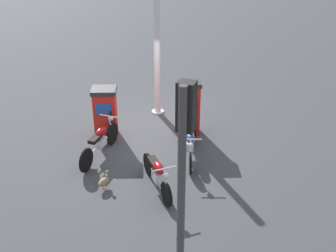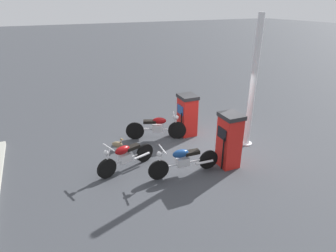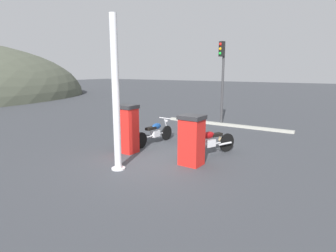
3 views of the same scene
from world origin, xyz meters
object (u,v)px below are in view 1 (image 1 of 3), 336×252
wandering_duck (104,181)px  canopy_support_pole (157,52)px  motorcycle_far_pump (190,142)px  motorcycle_near_pump (100,141)px  roadside_traffic_light (183,172)px  fuel_pump_near (105,112)px  motorcycle_extra (157,174)px  fuel_pump_far (189,107)px

wandering_duck → canopy_support_pole: canopy_support_pole is taller
motorcycle_far_pump → wandering_duck: 2.58m
motorcycle_near_pump → roadside_traffic_light: 5.87m
fuel_pump_near → motorcycle_extra: (2.81, 1.34, -0.33)m
wandering_duck → roadside_traffic_light: (3.61, 1.48, 2.62)m
motorcycle_far_pump → motorcycle_extra: motorcycle_far_pump is taller
motorcycle_near_pump → motorcycle_far_pump: 2.42m
wandering_duck → roadside_traffic_light: bearing=22.3°
fuel_pump_far → canopy_support_pole: 2.08m
fuel_pump_far → motorcycle_extra: fuel_pump_far is taller
fuel_pump_far → roadside_traffic_light: size_ratio=0.40×
motorcycle_far_pump → canopy_support_pole: canopy_support_pole is taller
fuel_pump_near → motorcycle_far_pump: (1.43, 2.29, -0.30)m
fuel_pump_far → canopy_support_pole: canopy_support_pole is taller
fuel_pump_near → motorcycle_near_pump: size_ratio=0.77×
motorcycle_extra → fuel_pump_near: bearing=-154.5°
motorcycle_extra → motorcycle_near_pump: bearing=-138.7°
wandering_duck → roadside_traffic_light: 4.70m
fuel_pump_far → roadside_traffic_light: (6.28, -0.92, 1.99)m
canopy_support_pole → roadside_traffic_light: bearing=-0.6°
motorcycle_near_pump → motorcycle_far_pump: motorcycle_near_pump is taller
motorcycle_extra → canopy_support_pole: (-4.27, 0.27, 1.62)m
fuel_pump_near → canopy_support_pole: (-1.46, 1.61, 1.29)m
fuel_pump_near → roadside_traffic_light: 6.78m
fuel_pump_near → fuel_pump_far: bearing=90.0°
wandering_duck → canopy_support_pole: size_ratio=0.10×
wandering_duck → roadside_traffic_light: size_ratio=0.10×
motorcycle_near_pump → canopy_support_pole: canopy_support_pole is taller
wandering_duck → motorcycle_far_pump: bearing=118.8°
motorcycle_far_pump → fuel_pump_far: bearing=173.7°
wandering_duck → canopy_support_pole: (-4.13, 1.56, 1.85)m
fuel_pump_near → motorcycle_near_pump: fuel_pump_near is taller
motorcycle_near_pump → motorcycle_far_pump: bearing=83.5°
motorcycle_far_pump → canopy_support_pole: (-2.89, -0.69, 1.59)m
motorcycle_far_pump → roadside_traffic_light: 5.44m
motorcycle_far_pump → roadside_traffic_light: size_ratio=0.51×
motorcycle_extra → roadside_traffic_light: bearing=3.1°
fuel_pump_far → motorcycle_far_pump: size_ratio=0.77×
motorcycle_near_pump → wandering_duck: size_ratio=4.56×
motorcycle_extra → roadside_traffic_light: (3.47, 0.19, 2.39)m
motorcycle_near_pump → motorcycle_far_pump: (0.28, 2.41, -0.01)m
wandering_duck → roadside_traffic_light: roadside_traffic_light is taller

